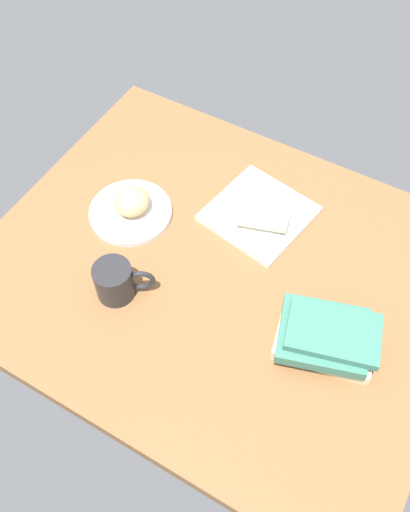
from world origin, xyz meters
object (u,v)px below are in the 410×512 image
object	(u,v)px
square_plate	(259,214)
breakfast_wrap	(263,217)
sauce_cup	(257,193)
coffee_mug	(116,281)
book_stack	(326,338)
scone_pastry	(132,201)
round_plate	(131,212)

from	to	relation	value
square_plate	breakfast_wrap	distance (cm)	5.68
sauce_cup	coffee_mug	size ratio (longest dim) A/B	0.47
breakfast_wrap	book_stack	size ratio (longest dim) A/B	0.52
sauce_cup	coffee_mug	bearing A→B (deg)	-110.46
scone_pastry	book_stack	world-z (taller)	book_stack
scone_pastry	breakfast_wrap	bearing A→B (deg)	20.75
breakfast_wrap	sauce_cup	bearing A→B (deg)	-162.76
scone_pastry	sauce_cup	xyz separation A→B (cm)	(25.13, 19.14, -1.46)
scone_pastry	book_stack	distance (cm)	57.20
round_plate	book_stack	distance (cm)	57.55
round_plate	breakfast_wrap	world-z (taller)	breakfast_wrap
round_plate	square_plate	distance (cm)	32.47
round_plate	scone_pastry	bearing A→B (deg)	61.78
scone_pastry	breakfast_wrap	xyz separation A→B (cm)	(30.43, 11.53, 0.26)
coffee_mug	square_plate	bearing A→B (deg)	63.51
square_plate	sauce_cup	bearing A→B (deg)	124.87
breakfast_wrap	coffee_mug	world-z (taller)	coffee_mug
scone_pastry	sauce_cup	size ratio (longest dim) A/B	1.55
scone_pastry	breakfast_wrap	distance (cm)	32.54
square_plate	breakfast_wrap	size ratio (longest dim) A/B	1.87
breakfast_wrap	book_stack	world-z (taller)	book_stack
round_plate	book_stack	world-z (taller)	book_stack
book_stack	round_plate	bearing A→B (deg)	170.27
book_stack	sauce_cup	bearing A→B (deg)	136.46
square_plate	breakfast_wrap	xyz separation A→B (cm)	(2.36, -3.38, 3.91)
book_stack	coffee_mug	bearing A→B (deg)	-166.85
sauce_cup	coffee_mug	world-z (taller)	coffee_mug
sauce_cup	book_stack	size ratio (longest dim) A/B	0.25
round_plate	coffee_mug	size ratio (longest dim) A/B	1.66
round_plate	scone_pastry	size ratio (longest dim) A/B	2.27
square_plate	breakfast_wrap	bearing A→B (deg)	-55.13
round_plate	sauce_cup	world-z (taller)	sauce_cup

